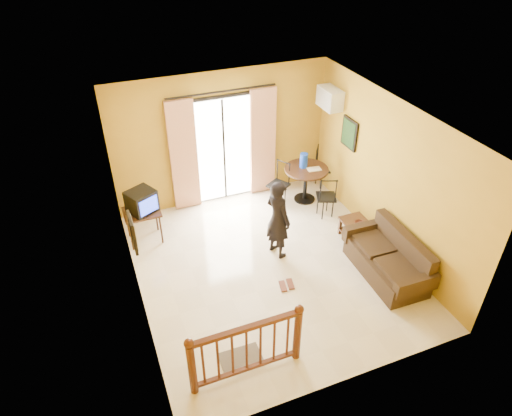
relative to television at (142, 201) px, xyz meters
name	(u,v)px	position (x,y,z in m)	size (l,w,h in m)	color
ground	(270,267)	(1.87, -1.61, -0.87)	(5.00, 5.00, 0.00)	beige
room_shell	(271,186)	(1.87, -1.61, 0.83)	(5.00, 5.00, 5.00)	white
balcony_door	(224,149)	(1.87, 0.82, 0.31)	(2.25, 0.14, 2.46)	black
tv_table	(142,215)	(-0.03, 0.00, -0.29)	(0.66, 0.55, 0.66)	black
television	(142,201)	(0.00, 0.00, 0.00)	(0.61, 0.59, 0.43)	black
picture_left	(133,233)	(-0.35, -1.81, 0.68)	(0.05, 0.42, 0.52)	black
dining_table	(306,175)	(3.44, 0.13, -0.26)	(0.93, 0.93, 0.77)	black
water_jug	(304,160)	(3.40, 0.21, 0.05)	(0.17, 0.17, 0.31)	blue
serving_tray	(314,169)	(3.56, 0.03, -0.09)	(0.28, 0.18, 0.02)	beige
dining_chairs	(308,200)	(3.49, 0.06, -0.87)	(1.80, 1.61, 0.95)	black
air_conditioner	(330,98)	(3.96, 0.34, 1.28)	(0.31, 0.60, 0.40)	white
botanical_print	(349,133)	(4.08, -0.31, 0.78)	(0.05, 0.50, 0.60)	black
coffee_table	(360,232)	(3.72, -1.60, -0.62)	(0.48, 0.87, 0.39)	black
bowl	(359,223)	(3.72, -1.53, -0.46)	(0.18, 0.18, 0.06)	#56291D
sofa	(389,260)	(3.72, -2.51, -0.57)	(0.83, 1.70, 0.80)	#302012
standing_person	(278,219)	(2.15, -1.29, -0.11)	(0.56, 0.37, 1.53)	black
stair_balustrade	(247,347)	(0.72, -3.51, -0.31)	(1.63, 0.13, 1.04)	#471E0F
doormat	(241,359)	(0.72, -3.26, -0.86)	(0.60, 0.40, 0.02)	#584F47
sandals	(287,285)	(1.95, -2.15, -0.86)	(0.29, 0.27, 0.03)	#56291D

